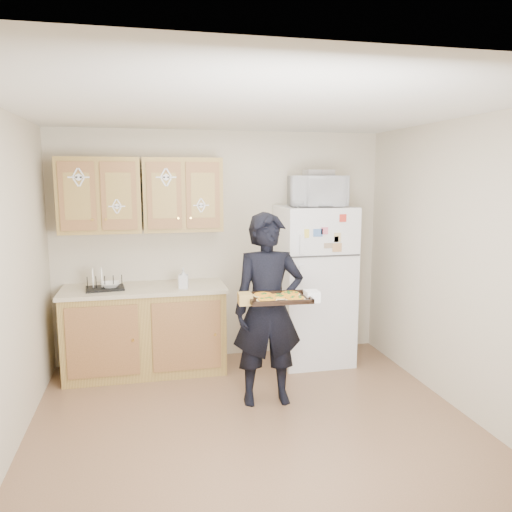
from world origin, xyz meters
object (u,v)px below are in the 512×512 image
(refrigerator, at_px, (314,285))
(baking_tray, at_px, (279,299))
(person, at_px, (268,310))
(dish_rack, at_px, (105,282))
(microwave, at_px, (317,191))

(refrigerator, height_order, baking_tray, refrigerator)
(refrigerator, xyz_separation_m, person, (-0.73, -0.91, 0.00))
(dish_rack, bearing_deg, baking_tray, -40.15)
(microwave, xyz_separation_m, dish_rack, (-2.18, 0.08, -0.89))
(dish_rack, bearing_deg, person, -32.83)
(refrigerator, bearing_deg, baking_tray, -120.72)
(refrigerator, distance_m, dish_rack, 2.18)
(person, height_order, dish_rack, person)
(person, bearing_deg, refrigerator, 54.01)
(baking_tray, relative_size, dish_rack, 1.36)
(refrigerator, bearing_deg, microwave, -85.10)
(refrigerator, height_order, person, person)
(person, distance_m, dish_rack, 1.73)
(refrigerator, relative_size, microwave, 2.92)
(refrigerator, distance_m, microwave, 1.01)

